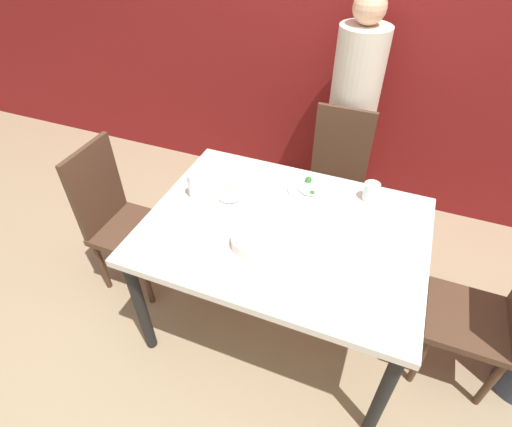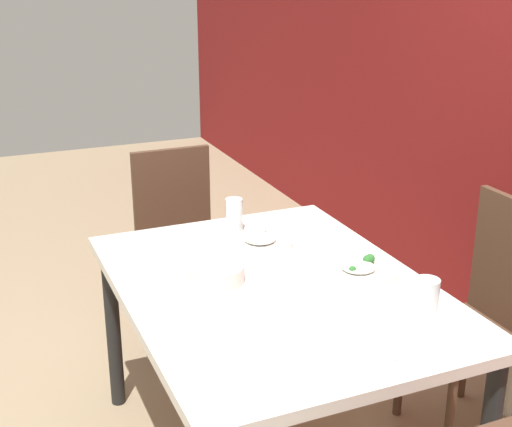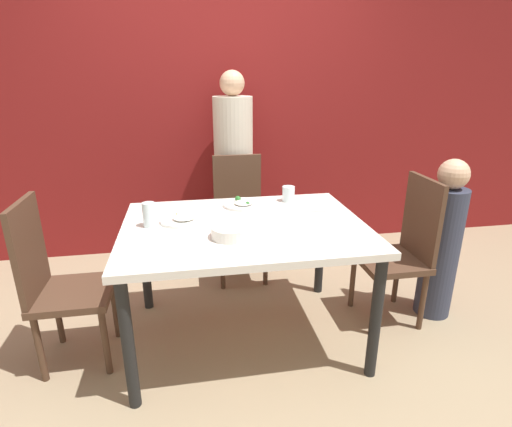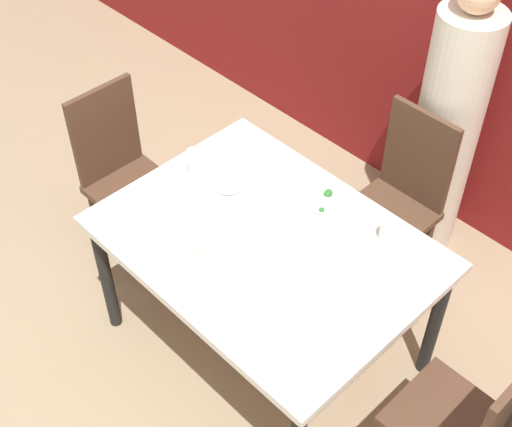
# 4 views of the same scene
# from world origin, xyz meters

# --- Properties ---
(ground_plane) EXTENTS (10.00, 10.00, 0.00)m
(ground_plane) POSITION_xyz_m (0.00, 0.00, 0.00)
(ground_plane) COLOR #998466
(wall_back) EXTENTS (10.00, 0.06, 2.70)m
(wall_back) POSITION_xyz_m (0.00, 1.45, 1.35)
(wall_back) COLOR maroon
(wall_back) RESTS_ON ground_plane
(dining_table) EXTENTS (1.37, 1.02, 0.75)m
(dining_table) POSITION_xyz_m (0.00, 0.00, 0.68)
(dining_table) COLOR silver
(dining_table) RESTS_ON ground_plane
(chair_adult_spot) EXTENTS (0.40, 0.40, 0.96)m
(chair_adult_spot) POSITION_xyz_m (0.08, 0.85, 0.50)
(chair_adult_spot) COLOR #4C3323
(chair_adult_spot) RESTS_ON ground_plane
(chair_child_spot) EXTENTS (0.40, 0.40, 0.96)m
(chair_child_spot) POSITION_xyz_m (1.03, 0.05, 0.50)
(chair_child_spot) COLOR #4C3323
(chair_child_spot) RESTS_ON ground_plane
(chair_empty_left) EXTENTS (0.40, 0.40, 0.96)m
(chair_empty_left) POSITION_xyz_m (-1.03, -0.02, 0.50)
(chair_empty_left) COLOR #4C3323
(chair_empty_left) RESTS_ON ground_plane
(person_adult) EXTENTS (0.32, 0.32, 1.59)m
(person_adult) POSITION_xyz_m (0.08, 1.18, 0.73)
(person_adult) COLOR beige
(person_adult) RESTS_ON ground_plane
(person_child) EXTENTS (0.23, 0.23, 1.07)m
(person_child) POSITION_xyz_m (1.31, 0.05, 0.51)
(person_child) COLOR #33384C
(person_child) RESTS_ON ground_plane
(bowl_curry) EXTENTS (0.20, 0.20, 0.06)m
(bowl_curry) POSITION_xyz_m (-0.10, -0.18, 0.79)
(bowl_curry) COLOR silver
(bowl_curry) RESTS_ON dining_table
(plate_rice_adult) EXTENTS (0.25, 0.25, 0.05)m
(plate_rice_adult) POSITION_xyz_m (-0.34, 0.10, 0.77)
(plate_rice_adult) COLOR white
(plate_rice_adult) RESTS_ON dining_table
(plate_rice_child) EXTENTS (0.26, 0.26, 0.05)m
(plate_rice_child) POSITION_xyz_m (0.04, 0.33, 0.77)
(plate_rice_child) COLOR white
(plate_rice_child) RESTS_ON dining_table
(glass_water_tall) EXTENTS (0.07, 0.07, 0.14)m
(glass_water_tall) POSITION_xyz_m (-0.52, 0.06, 0.82)
(glass_water_tall) COLOR silver
(glass_water_tall) RESTS_ON dining_table
(glass_water_short) EXTENTS (0.08, 0.08, 0.10)m
(glass_water_short) POSITION_xyz_m (0.35, 0.37, 0.80)
(glass_water_short) COLOR silver
(glass_water_short) RESTS_ON dining_table
(napkin_folded) EXTENTS (0.14, 0.14, 0.01)m
(napkin_folded) POSITION_xyz_m (-0.52, -0.10, 0.76)
(napkin_folded) COLOR white
(napkin_folded) RESTS_ON dining_table
(fork_steel) EXTENTS (0.18, 0.07, 0.01)m
(fork_steel) POSITION_xyz_m (0.50, 0.13, 0.76)
(fork_steel) COLOR silver
(fork_steel) RESTS_ON dining_table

